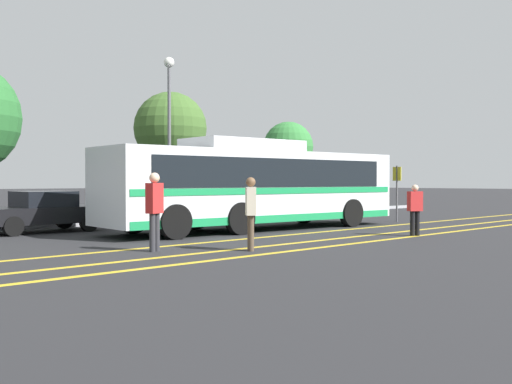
{
  "coord_description": "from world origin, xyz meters",
  "views": [
    {
      "loc": [
        -15.06,
        -14.82,
        1.65
      ],
      "look_at": [
        -0.99,
        -0.15,
        1.28
      ],
      "focal_mm": 42.0,
      "sensor_mm": 36.0,
      "label": 1
    }
  ],
  "objects_px": {
    "parked_car_1": "(41,211)",
    "street_lamp": "(169,111)",
    "transit_bus": "(256,185)",
    "tree_1": "(288,147)",
    "pedestrian_0": "(251,209)",
    "bus_stop_sign": "(397,186)",
    "pedestrian_1": "(415,207)",
    "pedestrian_2": "(155,206)",
    "tree_2": "(170,129)",
    "parked_car_2": "(200,204)"
  },
  "relations": [
    {
      "from": "transit_bus",
      "to": "bus_stop_sign",
      "type": "distance_m",
      "value": 6.9
    },
    {
      "from": "pedestrian_0",
      "to": "bus_stop_sign",
      "type": "relative_size",
      "value": 0.77
    },
    {
      "from": "street_lamp",
      "to": "tree_2",
      "type": "height_order",
      "value": "street_lamp"
    },
    {
      "from": "street_lamp",
      "to": "parked_car_1",
      "type": "bearing_deg",
      "value": -162.8
    },
    {
      "from": "pedestrian_2",
      "to": "tree_1",
      "type": "height_order",
      "value": "tree_1"
    },
    {
      "from": "pedestrian_2",
      "to": "pedestrian_1",
      "type": "bearing_deg",
      "value": 145.93
    },
    {
      "from": "pedestrian_1",
      "to": "pedestrian_2",
      "type": "relative_size",
      "value": 0.83
    },
    {
      "from": "bus_stop_sign",
      "to": "street_lamp",
      "type": "distance_m",
      "value": 9.92
    },
    {
      "from": "parked_car_1",
      "to": "pedestrian_0",
      "type": "bearing_deg",
      "value": -170.82
    },
    {
      "from": "transit_bus",
      "to": "pedestrian_0",
      "type": "relative_size",
      "value": 6.62
    },
    {
      "from": "pedestrian_2",
      "to": "tree_1",
      "type": "relative_size",
      "value": 0.35
    },
    {
      "from": "pedestrian_2",
      "to": "tree_2",
      "type": "bearing_deg",
      "value": -146.44
    },
    {
      "from": "pedestrian_2",
      "to": "tree_1",
      "type": "bearing_deg",
      "value": -164.06
    },
    {
      "from": "transit_bus",
      "to": "tree_2",
      "type": "relative_size",
      "value": 1.92
    },
    {
      "from": "street_lamp",
      "to": "pedestrian_1",
      "type": "bearing_deg",
      "value": -84.45
    },
    {
      "from": "tree_2",
      "to": "tree_1",
      "type": "bearing_deg",
      "value": 6.62
    },
    {
      "from": "transit_bus",
      "to": "pedestrian_0",
      "type": "bearing_deg",
      "value": -40.36
    },
    {
      "from": "parked_car_2",
      "to": "pedestrian_2",
      "type": "distance_m",
      "value": 9.83
    },
    {
      "from": "street_lamp",
      "to": "transit_bus",
      "type": "bearing_deg",
      "value": -97.07
    },
    {
      "from": "parked_car_2",
      "to": "pedestrian_2",
      "type": "height_order",
      "value": "pedestrian_2"
    },
    {
      "from": "transit_bus",
      "to": "tree_1",
      "type": "bearing_deg",
      "value": 133.71
    },
    {
      "from": "bus_stop_sign",
      "to": "parked_car_2",
      "type": "bearing_deg",
      "value": -126.55
    },
    {
      "from": "tree_1",
      "to": "pedestrian_1",
      "type": "bearing_deg",
      "value": -125.24
    },
    {
      "from": "bus_stop_sign",
      "to": "tree_2",
      "type": "xyz_separation_m",
      "value": [
        -3.68,
        10.43,
        2.76
      ]
    },
    {
      "from": "transit_bus",
      "to": "tree_1",
      "type": "distance_m",
      "value": 16.54
    },
    {
      "from": "pedestrian_1",
      "to": "bus_stop_sign",
      "type": "xyz_separation_m",
      "value": [
        4.97,
        3.85,
        0.57
      ]
    },
    {
      "from": "pedestrian_0",
      "to": "pedestrian_2",
      "type": "relative_size",
      "value": 0.94
    },
    {
      "from": "transit_bus",
      "to": "pedestrian_0",
      "type": "height_order",
      "value": "transit_bus"
    },
    {
      "from": "tree_1",
      "to": "street_lamp",
      "type": "bearing_deg",
      "value": -160.08
    },
    {
      "from": "pedestrian_2",
      "to": "street_lamp",
      "type": "relative_size",
      "value": 0.27
    },
    {
      "from": "pedestrian_2",
      "to": "street_lamp",
      "type": "distance_m",
      "value": 11.83
    },
    {
      "from": "street_lamp",
      "to": "tree_1",
      "type": "relative_size",
      "value": 1.3
    },
    {
      "from": "parked_car_2",
      "to": "pedestrian_1",
      "type": "height_order",
      "value": "pedestrian_1"
    },
    {
      "from": "parked_car_1",
      "to": "street_lamp",
      "type": "bearing_deg",
      "value": -72.57
    },
    {
      "from": "transit_bus",
      "to": "parked_car_1",
      "type": "bearing_deg",
      "value": -120.76
    },
    {
      "from": "pedestrian_0",
      "to": "pedestrian_2",
      "type": "xyz_separation_m",
      "value": [
        -1.72,
        1.46,
        0.07
      ]
    },
    {
      "from": "pedestrian_1",
      "to": "bus_stop_sign",
      "type": "distance_m",
      "value": 6.31
    },
    {
      "from": "tree_1",
      "to": "parked_car_2",
      "type": "bearing_deg",
      "value": -152.0
    },
    {
      "from": "tree_1",
      "to": "tree_2",
      "type": "height_order",
      "value": "tree_2"
    },
    {
      "from": "pedestrian_0",
      "to": "tree_2",
      "type": "distance_m",
      "value": 15.91
    },
    {
      "from": "transit_bus",
      "to": "bus_stop_sign",
      "type": "relative_size",
      "value": 5.07
    },
    {
      "from": "transit_bus",
      "to": "street_lamp",
      "type": "xyz_separation_m",
      "value": [
        0.75,
        6.04,
        3.06
      ]
    },
    {
      "from": "parked_car_2",
      "to": "tree_1",
      "type": "height_order",
      "value": "tree_1"
    },
    {
      "from": "parked_car_2",
      "to": "pedestrian_1",
      "type": "xyz_separation_m",
      "value": [
        1.02,
        -9.07,
        0.13
      ]
    },
    {
      "from": "pedestrian_1",
      "to": "street_lamp",
      "type": "relative_size",
      "value": 0.22
    },
    {
      "from": "parked_car_1",
      "to": "street_lamp",
      "type": "distance_m",
      "value": 7.81
    },
    {
      "from": "street_lamp",
      "to": "tree_1",
      "type": "distance_m",
      "value": 12.74
    },
    {
      "from": "pedestrian_1",
      "to": "transit_bus",
      "type": "bearing_deg",
      "value": 136.37
    },
    {
      "from": "tree_2",
      "to": "street_lamp",
      "type": "bearing_deg",
      "value": -126.38
    },
    {
      "from": "pedestrian_0",
      "to": "tree_1",
      "type": "relative_size",
      "value": 0.33
    }
  ]
}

